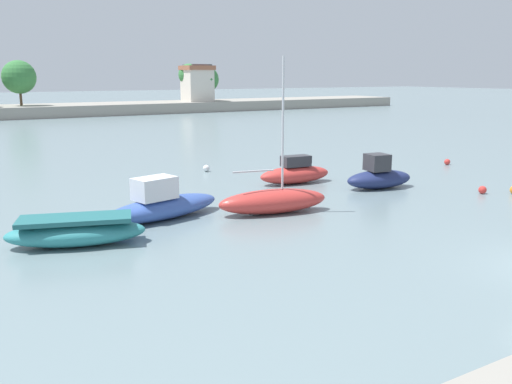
{
  "coord_description": "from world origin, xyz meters",
  "views": [
    {
      "loc": [
        -16.43,
        -8.91,
        5.98
      ],
      "look_at": [
        -4.31,
        11.42,
        0.88
      ],
      "focal_mm": 38.35,
      "sensor_mm": 36.0,
      "label": 1
    }
  ],
  "objects": [
    {
      "name": "moored_boat_0",
      "position": [
        -12.36,
        10.46,
        0.5
      ],
      "size": [
        5.15,
        3.12,
        1.05
      ],
      "rotation": [
        0.0,
        0.0,
        -0.31
      ],
      "color": "teal",
      "rests_on": "ground"
    },
    {
      "name": "moored_boat_1",
      "position": [
        -8.36,
        12.37,
        0.61
      ],
      "size": [
        5.79,
        2.98,
        1.83
      ],
      "rotation": [
        0.0,
        0.0,
        0.25
      ],
      "color": "#3856A8",
      "rests_on": "ground"
    },
    {
      "name": "moored_boat_2",
      "position": [
        -3.82,
        10.77,
        0.56
      ],
      "size": [
        5.17,
        2.38,
        6.75
      ],
      "rotation": [
        0.0,
        0.0,
        -0.19
      ],
      "color": "#C63833",
      "rests_on": "ground"
    },
    {
      "name": "moored_boat_3",
      "position": [
        0.89,
        15.86,
        0.57
      ],
      "size": [
        4.4,
        1.82,
        1.56
      ],
      "rotation": [
        0.0,
        0.0,
        -0.09
      ],
      "color": "#C63833",
      "rests_on": "ground"
    },
    {
      "name": "moored_boat_4",
      "position": [
        3.95,
        12.42,
        0.64
      ],
      "size": [
        4.05,
        2.09,
        1.86
      ],
      "rotation": [
        0.0,
        0.0,
        -0.15
      ],
      "color": "navy",
      "rests_on": "ground"
    },
    {
      "name": "mooring_buoy_0",
      "position": [
        -1.74,
        21.85,
        0.21
      ],
      "size": [
        0.42,
        0.42,
        0.42
      ],
      "primitive_type": "sphere",
      "color": "white",
      "rests_on": "ground"
    },
    {
      "name": "mooring_buoy_1",
      "position": [
        7.55,
        8.65,
        0.2
      ],
      "size": [
        0.41,
        0.41,
        0.41
      ],
      "primitive_type": "sphere",
      "color": "red",
      "rests_on": "ground"
    },
    {
      "name": "mooring_buoy_2",
      "position": [
        13.4,
        15.85,
        0.2
      ],
      "size": [
        0.4,
        0.4,
        0.4
      ],
      "primitive_type": "sphere",
      "color": "red",
      "rests_on": "ground"
    },
    {
      "name": "distant_shoreline",
      "position": [
        -2.31,
        75.97,
        2.02
      ],
      "size": [
        124.09,
        10.24,
        8.34
      ],
      "color": "gray",
      "rests_on": "ground"
    }
  ]
}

